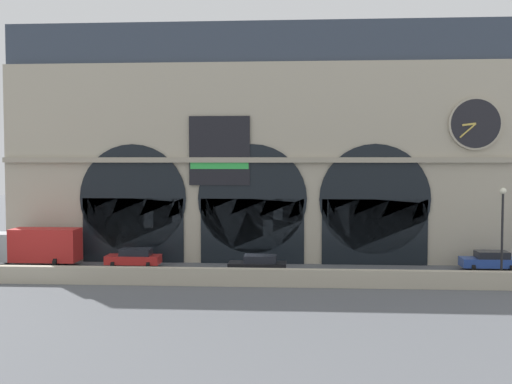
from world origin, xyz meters
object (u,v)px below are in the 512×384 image
object	(u,v)px
car_midwest	(134,258)
street_lamp_quayside	(502,224)
car_east	(490,260)
car_center	(258,265)
box_truck_west	(35,246)

from	to	relation	value
car_midwest	street_lamp_quayside	bearing A→B (deg)	-12.37
car_east	street_lamp_quayside	bearing A→B (deg)	-100.42
car_east	car_midwest	bearing A→B (deg)	-179.01
car_center	box_truck_west	bearing A→B (deg)	171.10
street_lamp_quayside	box_truck_west	bearing A→B (deg)	170.25
car_midwest	car_center	distance (m)	10.74
box_truck_west	car_center	world-z (taller)	box_truck_west
car_east	box_truck_west	bearing A→B (deg)	-179.44
car_east	car_center	bearing A→B (deg)	-169.79
car_midwest	street_lamp_quayside	world-z (taller)	street_lamp_quayside
box_truck_west	street_lamp_quayside	world-z (taller)	street_lamp_quayside
street_lamp_quayside	car_midwest	bearing A→B (deg)	167.63
box_truck_west	car_east	world-z (taller)	box_truck_west
box_truck_west	car_midwest	bearing A→B (deg)	-0.92
car_midwest	street_lamp_quayside	size ratio (longest dim) A/B	0.64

